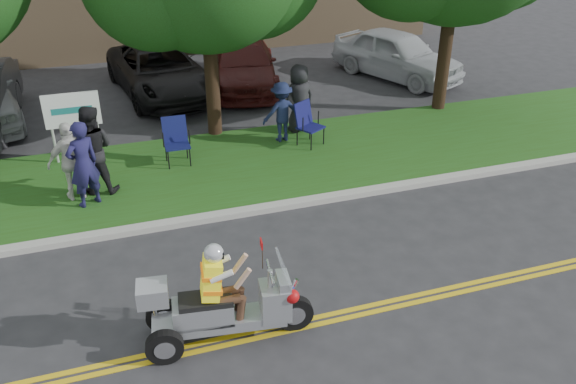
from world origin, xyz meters
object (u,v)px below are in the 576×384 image
object	(u,v)px
spectator_adult_right	(72,161)
parked_car_mid	(160,71)
lawn_chair_b	(307,121)
spectator_adult_mid	(92,150)
lawn_chair_a	(176,138)
parked_car_right	(244,64)
spectator_adult_left	(83,164)
trike_scooter	(220,307)
parked_car_far_right	(397,54)

from	to	relation	value
spectator_adult_right	parked_car_mid	size ratio (longest dim) A/B	0.32
lawn_chair_b	spectator_adult_mid	xyz separation A→B (m)	(-5.11, -0.95, 0.36)
lawn_chair_a	parked_car_right	bearing A→B (deg)	61.04
spectator_adult_left	spectator_adult_mid	distance (m)	0.57
spectator_adult_left	parked_car_right	xyz separation A→B (m)	(5.07, 6.67, -0.32)
trike_scooter	spectator_adult_mid	size ratio (longest dim) A/B	1.34
spectator_adult_mid	parked_car_far_right	xyz separation A→B (m)	(9.84, 5.35, -0.28)
spectator_adult_mid	spectator_adult_right	distance (m)	0.46
lawn_chair_b	spectator_adult_right	bearing A→B (deg)	161.28
parked_car_mid	spectator_adult_left	bearing A→B (deg)	-117.84
spectator_adult_left	parked_car_mid	xyz separation A→B (m)	(2.43, 6.68, -0.29)
lawn_chair_a	parked_car_right	xyz separation A→B (m)	(3.00, 5.20, -0.01)
parked_car_mid	parked_car_far_right	xyz separation A→B (m)	(7.61, -0.79, 0.06)
lawn_chair_b	parked_car_mid	size ratio (longest dim) A/B	0.21
trike_scooter	lawn_chair_a	bearing A→B (deg)	94.07
lawn_chair_b	spectator_adult_left	world-z (taller)	spectator_adult_left
trike_scooter	parked_car_far_right	bearing A→B (deg)	59.16
spectator_adult_left	spectator_adult_mid	size ratio (longest dim) A/B	0.95
spectator_adult_mid	spectator_adult_left	bearing A→B (deg)	83.60
lawn_chair_a	parked_car_mid	xyz separation A→B (m)	(0.37, 5.21, 0.01)
lawn_chair_b	spectator_adult_left	xyz separation A→B (m)	(-5.30, -1.49, 0.31)
spectator_adult_mid	spectator_adult_right	bearing A→B (deg)	35.55
spectator_adult_mid	lawn_chair_a	bearing A→B (deg)	-140.12
trike_scooter	lawn_chair_b	bearing A→B (deg)	67.20
parked_car_mid	lawn_chair_a	bearing A→B (deg)	-101.90
parked_car_mid	parked_car_far_right	size ratio (longest dim) A/B	1.13
lawn_chair_b	spectator_adult_left	size ratio (longest dim) A/B	0.59
trike_scooter	lawn_chair_a	size ratio (longest dim) A/B	2.38
spectator_adult_mid	parked_car_mid	distance (m)	6.55
spectator_adult_right	parked_car_mid	bearing A→B (deg)	-126.94
lawn_chair_a	parked_car_far_right	bearing A→B (deg)	30.06
parked_car_mid	parked_car_right	size ratio (longest dim) A/B	1.08
spectator_adult_right	parked_car_right	bearing A→B (deg)	-144.17
lawn_chair_b	parked_car_right	bearing A→B (deg)	62.42
trike_scooter	parked_car_mid	xyz separation A→B (m)	(0.73, 11.37, 0.13)
spectator_adult_mid	parked_car_right	xyz separation A→B (m)	(4.87, 6.13, -0.37)
trike_scooter	lawn_chair_b	size ratio (longest dim) A/B	2.40
spectator_adult_left	lawn_chair_b	bearing A→B (deg)	168.35
lawn_chair_b	spectator_adult_mid	distance (m)	5.21
spectator_adult_right	parked_car_right	size ratio (longest dim) A/B	0.35
lawn_chair_a	parked_car_far_right	size ratio (longest dim) A/B	0.24
trike_scooter	lawn_chair_a	xyz separation A→B (m)	(0.36, 6.16, 0.13)
spectator_adult_mid	spectator_adult_right	world-z (taller)	spectator_adult_mid
lawn_chair_a	spectator_adult_mid	size ratio (longest dim) A/B	0.56
spectator_adult_mid	lawn_chair_b	bearing A→B (deg)	-155.96
spectator_adult_left	parked_car_far_right	size ratio (longest dim) A/B	0.40
spectator_adult_right	lawn_chair_b	bearing A→B (deg)	177.29
lawn_chair_a	parked_car_mid	size ratio (longest dim) A/B	0.21
spectator_adult_left	spectator_adult_mid	xyz separation A→B (m)	(0.19, 0.54, 0.05)
spectator_adult_left	spectator_adult_right	world-z (taller)	spectator_adult_left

